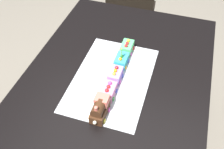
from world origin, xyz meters
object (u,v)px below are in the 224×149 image
(cake_car_hopper_turquoise, at_px, (121,60))
(chair, at_px, (131,12))
(cake_car_caboose_bubblegum, at_px, (108,91))
(cake_car_gondola_mint_green, at_px, (127,47))
(cake_locomotive, at_px, (99,109))
(cake_car_flatbed_lavender, at_px, (115,75))
(birthday_candle, at_px, (121,52))
(dining_table, at_px, (116,89))

(cake_car_hopper_turquoise, bearing_deg, chair, 10.60)
(cake_car_caboose_bubblegum, distance_m, cake_car_gondola_mint_green, 0.35)
(chair, bearing_deg, cake_locomotive, 92.44)
(cake_car_hopper_turquoise, bearing_deg, cake_car_gondola_mint_green, 0.00)
(cake_car_caboose_bubblegum, distance_m, cake_car_flatbed_lavender, 0.12)
(cake_locomotive, bearing_deg, cake_car_hopper_turquoise, 0.00)
(cake_car_hopper_turquoise, bearing_deg, birthday_candle, -180.00)
(cake_car_caboose_bubblegum, xyz_separation_m, cake_car_gondola_mint_green, (0.35, 0.00, 0.00))
(dining_table, distance_m, chair, 1.06)
(cake_locomotive, relative_size, cake_car_caboose_bubblegum, 1.40)
(cake_car_flatbed_lavender, bearing_deg, dining_table, -5.38)
(dining_table, relative_size, cake_car_caboose_bubblegum, 14.00)
(cake_car_flatbed_lavender, height_order, birthday_candle, birthday_candle)
(cake_locomotive, xyz_separation_m, birthday_candle, (0.36, -0.00, 0.06))
(chair, distance_m, birthday_candle, 1.03)
(chair, relative_size, cake_car_flatbed_lavender, 8.60)
(dining_table, relative_size, cake_car_flatbed_lavender, 14.00)
(dining_table, height_order, chair, chair)
(dining_table, distance_m, cake_locomotive, 0.31)
(cake_locomotive, relative_size, cake_car_flatbed_lavender, 1.40)
(cake_car_flatbed_lavender, distance_m, birthday_candle, 0.13)
(dining_table, relative_size, cake_locomotive, 10.00)
(chair, xyz_separation_m, cake_car_flatbed_lavender, (-1.06, -0.18, 0.30))
(chair, distance_m, cake_car_caboose_bubblegum, 1.22)
(cake_locomotive, bearing_deg, dining_table, -0.47)
(chair, relative_size, cake_car_hopper_turquoise, 8.60)
(cake_car_caboose_bubblegum, bearing_deg, cake_car_flatbed_lavender, 0.00)
(cake_car_gondola_mint_green, bearing_deg, cake_car_flatbed_lavender, 180.00)
(cake_locomotive, relative_size, birthday_candle, 2.24)
(cake_locomotive, distance_m, cake_car_hopper_turquoise, 0.36)
(cake_car_caboose_bubblegum, distance_m, cake_car_hopper_turquoise, 0.24)
(cake_car_caboose_bubblegum, height_order, cake_car_flatbed_lavender, same)
(cake_car_gondola_mint_green, distance_m, birthday_candle, 0.15)
(cake_locomotive, distance_m, cake_car_flatbed_lavender, 0.25)
(cake_car_hopper_turquoise, bearing_deg, cake_car_flatbed_lavender, 180.00)
(chair, height_order, cake_car_caboose_bubblegum, chair)
(chair, bearing_deg, cake_car_caboose_bubblegum, 93.27)
(cake_car_flatbed_lavender, distance_m, cake_car_gondola_mint_green, 0.24)
(cake_locomotive, xyz_separation_m, cake_car_hopper_turquoise, (0.36, 0.00, -0.02))
(cake_locomotive, xyz_separation_m, cake_car_flatbed_lavender, (0.25, 0.00, -0.02))
(cake_car_hopper_turquoise, bearing_deg, cake_locomotive, -180.00)
(dining_table, xyz_separation_m, cake_car_hopper_turquoise, (0.09, 0.00, 0.14))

